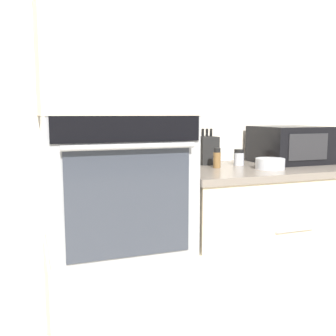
{
  "coord_description": "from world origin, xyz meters",
  "views": [
    {
      "loc": [
        -0.73,
        -1.57,
        1.21
      ],
      "look_at": [
        -0.09,
        0.21,
        0.95
      ],
      "focal_mm": 42.0,
      "sensor_mm": 36.0,
      "label": 1
    }
  ],
  "objects_px": {
    "condiment_jar_near": "(217,158)",
    "knife_block": "(207,150)",
    "condiment_jar_mid": "(239,157)",
    "wall_oven": "(114,181)",
    "microwave": "(291,144)",
    "bowl": "(270,164)",
    "condiment_jar_far": "(240,157)"
  },
  "relations": [
    {
      "from": "condiment_jar_near",
      "to": "knife_block",
      "type": "bearing_deg",
      "value": 84.03
    },
    {
      "from": "condiment_jar_mid",
      "to": "wall_oven",
      "type": "bearing_deg",
      "value": -173.86
    },
    {
      "from": "knife_block",
      "to": "condiment_jar_near",
      "type": "bearing_deg",
      "value": -95.97
    },
    {
      "from": "microwave",
      "to": "condiment_jar_mid",
      "type": "distance_m",
      "value": 0.37
    },
    {
      "from": "knife_block",
      "to": "condiment_jar_mid",
      "type": "height_order",
      "value": "knife_block"
    },
    {
      "from": "wall_oven",
      "to": "condiment_jar_near",
      "type": "bearing_deg",
      "value": 2.39
    },
    {
      "from": "bowl",
      "to": "condiment_jar_far",
      "type": "distance_m",
      "value": 0.27
    },
    {
      "from": "knife_block",
      "to": "condiment_jar_far",
      "type": "relative_size",
      "value": 2.91
    },
    {
      "from": "microwave",
      "to": "knife_block",
      "type": "xyz_separation_m",
      "value": [
        -0.51,
        0.1,
        -0.03
      ]
    },
    {
      "from": "condiment_jar_near",
      "to": "condiment_jar_far",
      "type": "height_order",
      "value": "condiment_jar_near"
    },
    {
      "from": "microwave",
      "to": "condiment_jar_mid",
      "type": "relative_size",
      "value": 4.59
    },
    {
      "from": "microwave",
      "to": "condiment_jar_far",
      "type": "relative_size",
      "value": 5.89
    },
    {
      "from": "condiment_jar_far",
      "to": "condiment_jar_near",
      "type": "bearing_deg",
      "value": -147.95
    },
    {
      "from": "microwave",
      "to": "condiment_jar_near",
      "type": "bearing_deg",
      "value": -173.02
    },
    {
      "from": "microwave",
      "to": "knife_block",
      "type": "height_order",
      "value": "microwave"
    },
    {
      "from": "bowl",
      "to": "condiment_jar_mid",
      "type": "height_order",
      "value": "condiment_jar_mid"
    },
    {
      "from": "knife_block",
      "to": "condiment_jar_near",
      "type": "xyz_separation_m",
      "value": [
        -0.02,
        -0.17,
        -0.03
      ]
    },
    {
      "from": "microwave",
      "to": "condiment_jar_far",
      "type": "height_order",
      "value": "microwave"
    },
    {
      "from": "knife_block",
      "to": "condiment_jar_mid",
      "type": "relative_size",
      "value": 2.26
    },
    {
      "from": "wall_oven",
      "to": "knife_block",
      "type": "bearing_deg",
      "value": 17.94
    },
    {
      "from": "condiment_jar_mid",
      "to": "condiment_jar_far",
      "type": "height_order",
      "value": "condiment_jar_mid"
    },
    {
      "from": "wall_oven",
      "to": "condiment_jar_near",
      "type": "distance_m",
      "value": 0.58
    },
    {
      "from": "wall_oven",
      "to": "knife_block",
      "type": "relative_size",
      "value": 3.17
    },
    {
      "from": "condiment_jar_near",
      "to": "condiment_jar_far",
      "type": "xyz_separation_m",
      "value": [
        0.22,
        0.14,
        -0.02
      ]
    },
    {
      "from": "condiment_jar_mid",
      "to": "condiment_jar_far",
      "type": "relative_size",
      "value": 1.28
    },
    {
      "from": "knife_block",
      "to": "condiment_jar_far",
      "type": "distance_m",
      "value": 0.21
    },
    {
      "from": "microwave",
      "to": "condiment_jar_far",
      "type": "bearing_deg",
      "value": 166.76
    },
    {
      "from": "wall_oven",
      "to": "condiment_jar_near",
      "type": "relative_size",
      "value": 6.04
    },
    {
      "from": "knife_block",
      "to": "condiment_jar_near",
      "type": "distance_m",
      "value": 0.17
    },
    {
      "from": "condiment_jar_far",
      "to": "microwave",
      "type": "bearing_deg",
      "value": -13.24
    },
    {
      "from": "bowl",
      "to": "knife_block",
      "type": "bearing_deg",
      "value": 127.24
    },
    {
      "from": "microwave",
      "to": "condiment_jar_near",
      "type": "height_order",
      "value": "microwave"
    }
  ]
}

